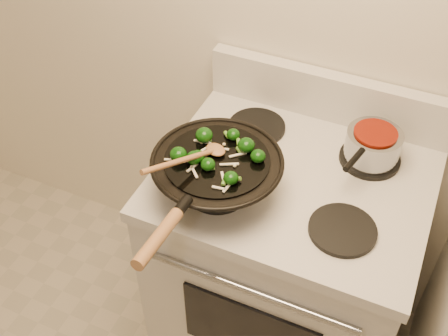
% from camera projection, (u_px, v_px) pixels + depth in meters
% --- Properties ---
extents(stove, '(0.78, 0.67, 1.08)m').
position_uv_depth(stove, '(284.00, 267.00, 1.94)').
color(stove, silver).
rests_on(stove, ground).
extents(wok, '(0.36, 0.60, 0.17)m').
position_uv_depth(wok, '(216.00, 173.00, 1.52)').
color(wok, black).
rests_on(wok, stove).
extents(stirfry, '(0.25, 0.22, 0.04)m').
position_uv_depth(stirfry, '(215.00, 151.00, 1.49)').
color(stirfry, '#0C3908').
rests_on(stirfry, wok).
extents(wooden_spoon, '(0.14, 0.26, 0.09)m').
position_uv_depth(wooden_spoon, '(196.00, 156.00, 1.45)').
color(wooden_spoon, '#9B673D').
rests_on(wooden_spoon, wok).
extents(saucepan, '(0.16, 0.26, 0.10)m').
position_uv_depth(saucepan, '(373.00, 145.00, 1.62)').
color(saucepan, '#92959A').
rests_on(saucepan, stove).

